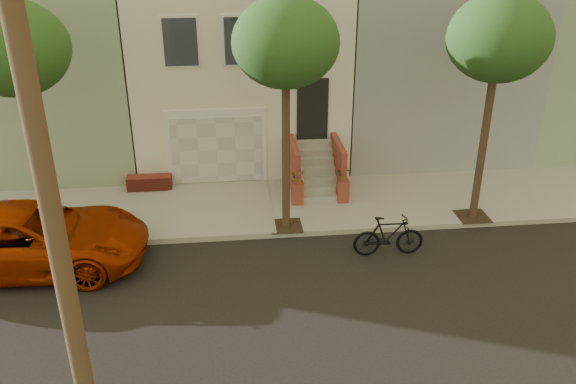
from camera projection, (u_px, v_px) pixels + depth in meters
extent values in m
plane|color=black|center=(260.00, 317.00, 13.13)|extent=(90.00, 90.00, 0.00)
cube|color=gray|center=(249.00, 207.00, 17.92)|extent=(40.00, 3.70, 0.15)
cube|color=beige|center=(238.00, 50.00, 21.67)|extent=(7.00, 8.00, 7.00)
cube|color=gray|center=(48.00, 55.00, 21.01)|extent=(6.50, 8.00, 7.00)
cube|color=gray|center=(417.00, 47.00, 22.34)|extent=(6.50, 8.00, 7.00)
cube|color=silver|center=(217.00, 146.00, 18.95)|extent=(3.20, 0.12, 2.50)
cube|color=beige|center=(217.00, 150.00, 18.94)|extent=(2.90, 0.06, 2.20)
cube|color=gray|center=(219.00, 206.00, 17.79)|extent=(3.20, 3.70, 0.02)
cube|color=maroon|center=(150.00, 182.00, 18.89)|extent=(1.40, 0.45, 0.44)
cube|color=black|center=(313.00, 109.00, 18.73)|extent=(1.00, 0.06, 2.00)
cube|color=#3F4751|center=(180.00, 42.00, 17.40)|extent=(1.00, 0.06, 1.40)
cube|color=silver|center=(180.00, 42.00, 17.42)|extent=(1.15, 0.05, 1.55)
cube|color=#3F4751|center=(241.00, 41.00, 17.58)|extent=(1.00, 0.06, 1.40)
cube|color=silver|center=(241.00, 41.00, 17.60)|extent=(1.15, 0.05, 1.55)
cube|color=#3F4751|center=(301.00, 40.00, 17.75)|extent=(1.00, 0.06, 1.40)
cube|color=silver|center=(301.00, 40.00, 17.77)|extent=(1.15, 0.05, 1.55)
cube|color=gray|center=(320.00, 198.00, 18.09)|extent=(1.20, 0.28, 0.20)
cube|color=gray|center=(318.00, 189.00, 18.26)|extent=(1.20, 0.28, 0.20)
cube|color=gray|center=(317.00, 179.00, 18.42)|extent=(1.20, 0.28, 0.20)
cube|color=gray|center=(316.00, 170.00, 18.59)|extent=(1.20, 0.28, 0.20)
cube|color=gray|center=(315.00, 161.00, 18.76)|extent=(1.20, 0.28, 0.20)
cube|color=gray|center=(314.00, 152.00, 18.92)|extent=(1.20, 0.28, 0.20)
cube|color=gray|center=(312.00, 143.00, 19.09)|extent=(1.20, 0.28, 0.20)
cube|color=brown|center=(294.00, 168.00, 18.48)|extent=(0.18, 1.96, 1.60)
cube|color=brown|center=(338.00, 166.00, 18.62)|extent=(0.18, 1.96, 1.60)
cube|color=brown|center=(297.00, 193.00, 17.88)|extent=(0.35, 0.35, 0.70)
imported|color=#204318|center=(298.00, 175.00, 17.63)|extent=(0.40, 0.35, 0.45)
cube|color=brown|center=(343.00, 191.00, 18.01)|extent=(0.35, 0.35, 0.70)
imported|color=#204318|center=(343.00, 173.00, 17.77)|extent=(0.41, 0.35, 0.45)
cube|color=#2D2116|center=(50.00, 238.00, 16.04)|extent=(0.90, 0.90, 0.02)
cylinder|color=#3B261B|center=(36.00, 167.00, 15.15)|extent=(0.22, 0.22, 4.20)
ellipsoid|color=#204318|center=(12.00, 48.00, 13.86)|extent=(2.70, 2.57, 2.29)
cube|color=#2D2116|center=(286.00, 226.00, 16.68)|extent=(0.90, 0.90, 0.02)
cylinder|color=#3B261B|center=(286.00, 157.00, 15.79)|extent=(0.22, 0.22, 4.20)
ellipsoid|color=#204318|center=(286.00, 42.00, 14.50)|extent=(2.70, 2.57, 2.29)
cube|color=#2D2116|center=(472.00, 216.00, 17.22)|extent=(0.90, 0.90, 0.02)
cylinder|color=#3B261B|center=(482.00, 149.00, 16.33)|extent=(0.22, 0.22, 4.20)
ellipsoid|color=#204318|center=(499.00, 38.00, 15.04)|extent=(2.70, 2.57, 2.29)
cylinder|color=#4A3722|center=(44.00, 173.00, 7.84)|extent=(0.30, 0.30, 10.00)
imported|color=#942200|center=(29.00, 238.00, 14.72)|extent=(5.93, 2.89, 1.62)
imported|color=black|center=(389.00, 236.00, 15.33)|extent=(1.88, 0.56, 1.12)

